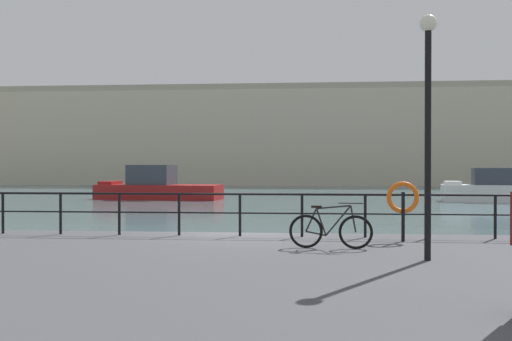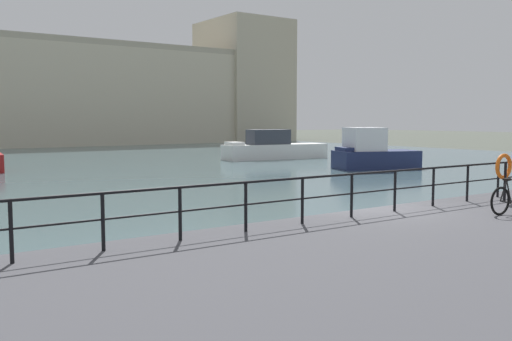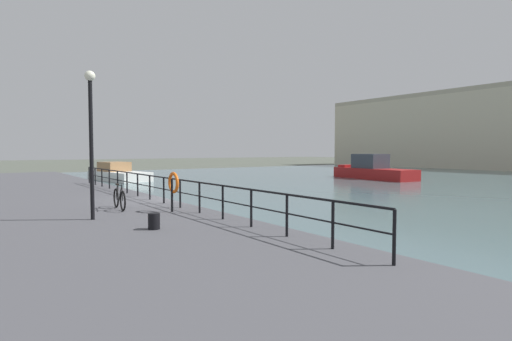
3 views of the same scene
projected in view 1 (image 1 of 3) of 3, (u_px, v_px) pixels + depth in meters
ground_plane at (243, 260)px, 14.97m from camera, size 240.00×240.00×0.00m
water_basin at (284, 197)px, 45.06m from camera, size 80.00×60.00×0.01m
quay_promenade at (196, 308)px, 8.49m from camera, size 56.00×13.00×0.73m
harbor_building at (338, 135)px, 72.85m from camera, size 79.74×12.20×17.22m
moored_blue_motorboat at (505, 190)px, 38.52m from camera, size 8.72×3.09×2.32m
moored_red_daysailer at (156, 187)px, 41.78m from camera, size 9.41×3.78×2.51m
quay_railing at (271, 207)px, 14.14m from camera, size 23.28×0.07×1.08m
parked_bicycle at (331, 230)px, 12.06m from camera, size 1.77×0.19×0.98m
life_ring_stand at (403, 199)px, 13.25m from camera, size 0.75×0.16×1.40m
quay_lamp_post at (428, 103)px, 10.55m from camera, size 0.32×0.32×4.57m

